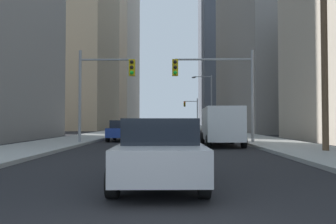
% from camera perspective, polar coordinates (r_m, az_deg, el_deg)
% --- Properties ---
extents(sidewalk_left, '(3.92, 160.00, 0.15)m').
position_cam_1_polar(sidewalk_left, '(53.52, -7.12, -3.13)').
color(sidewalk_left, '#9E9E99').
rests_on(sidewalk_left, ground).
extents(sidewalk_right, '(3.92, 160.00, 0.15)m').
position_cam_1_polar(sidewalk_right, '(53.43, 7.66, -3.13)').
color(sidewalk_right, '#9E9E99').
rests_on(sidewalk_right, ground).
extents(cargo_van_white, '(2.19, 5.28, 2.26)m').
position_cam_1_polar(cargo_van_white, '(18.97, 9.65, -2.17)').
color(cargo_van_white, white).
rests_on(cargo_van_white, ground).
extents(sedan_silver, '(1.95, 4.25, 1.52)m').
position_cam_1_polar(sedan_silver, '(7.33, -1.33, -7.08)').
color(sedan_silver, '#B7BABF').
rests_on(sedan_silver, ground).
extents(sedan_green, '(1.95, 4.26, 1.52)m').
position_cam_1_polar(sedan_green, '(15.57, -0.18, -4.21)').
color(sedan_green, '#195938').
rests_on(sedan_green, ground).
extents(sedan_blue, '(1.95, 4.21, 1.52)m').
position_cam_1_polar(sedan_blue, '(23.49, -8.22, -3.33)').
color(sedan_blue, navy).
rests_on(sedan_blue, ground).
extents(sedan_navy, '(1.95, 4.23, 1.52)m').
position_cam_1_polar(sedan_navy, '(31.54, -0.03, -2.91)').
color(sedan_navy, '#141E4C').
rests_on(sedan_navy, ground).
extents(traffic_signal_near_left, '(3.61, 0.44, 6.00)m').
position_cam_1_polar(traffic_signal_near_left, '(20.52, -11.61, 5.57)').
color(traffic_signal_near_left, gray).
rests_on(traffic_signal_near_left, ground).
extents(traffic_signal_near_right, '(5.20, 0.44, 6.00)m').
position_cam_1_polar(traffic_signal_near_right, '(20.28, 8.86, 5.86)').
color(traffic_signal_near_right, gray).
rests_on(traffic_signal_near_right, ground).
extents(traffic_signal_far_right, '(2.83, 0.44, 6.00)m').
position_cam_1_polar(traffic_signal_far_right, '(62.63, 4.30, 0.67)').
color(traffic_signal_far_right, gray).
rests_on(traffic_signal_far_right, ground).
extents(utility_pole_right, '(2.20, 0.28, 10.28)m').
position_cam_1_polar(utility_pole_right, '(16.21, 26.52, 12.64)').
color(utility_pole_right, brown).
rests_on(utility_pole_right, ground).
extents(street_lamp_right, '(2.69, 0.32, 7.50)m').
position_cam_1_polar(street_lamp_right, '(41.46, 7.32, 2.66)').
color(street_lamp_right, gray).
rests_on(street_lamp_right, ground).
extents(building_left_mid_office, '(15.90, 18.86, 33.80)m').
position_cam_1_polar(building_left_mid_office, '(59.10, -18.23, 13.57)').
color(building_left_mid_office, tan).
rests_on(building_left_mid_office, ground).
extents(building_left_far_tower, '(24.42, 29.30, 49.70)m').
position_cam_1_polar(building_left_far_tower, '(94.97, -13.63, 12.65)').
color(building_left_far_tower, '#B7A893').
rests_on(building_left_far_tower, ground).
extents(building_right_mid_block, '(16.29, 29.48, 27.48)m').
position_cam_1_polar(building_right_mid_block, '(52.52, 20.09, 11.97)').
color(building_right_mid_block, gray).
rests_on(building_right_mid_block, ground).
extents(building_right_far_highrise, '(20.67, 19.56, 50.03)m').
position_cam_1_polar(building_right_far_highrise, '(97.79, 12.18, 12.32)').
color(building_right_far_highrise, '#4C515B').
rests_on(building_right_far_highrise, ground).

